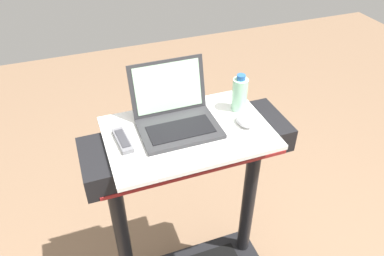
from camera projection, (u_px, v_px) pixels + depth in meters
desk_board at (188, 133)px, 1.55m from camera, size 0.68×0.46×0.02m
laptop at (176, 115)px, 1.55m from camera, size 0.33×0.30×0.24m
computer_mouse at (244, 121)px, 1.57m from camera, size 0.07×0.11×0.03m
water_bottle at (240, 94)px, 1.63m from camera, size 0.07×0.07×0.17m
tv_remote at (123, 140)px, 1.48m from camera, size 0.06×0.16×0.02m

